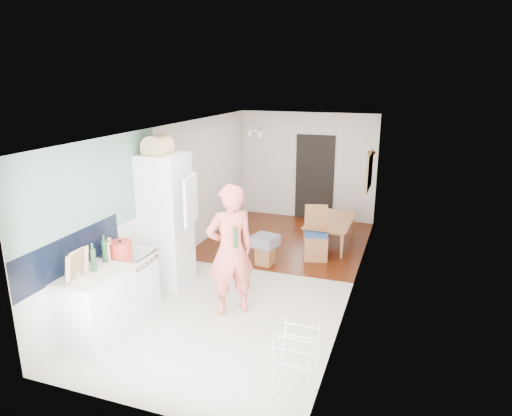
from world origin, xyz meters
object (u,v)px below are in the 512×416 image
Objects in this scene: dining_table at (332,234)px; stool at (265,255)px; drying_rack at (296,362)px; dining_chair at (316,234)px; person at (230,239)px.

dining_table reaches higher than stool.
drying_rack is (0.46, -4.61, 0.15)m from dining_table.
dining_table is 4.63m from drying_rack.
drying_rack reaches higher than stool.
dining_chair is at bearing 101.21° from drying_rack.
drying_rack is (1.40, -3.20, 0.19)m from stool.
dining_chair is at bearing 35.18° from stool.
person reaches higher than stool.
dining_chair is at bearing 170.68° from dining_table.
person is 3.43m from dining_table.
dining_table is 1.69m from stool.
person is 2.24× the size of dining_chair.
dining_table is 1.29× the size of dining_chair.
person is 1.74× the size of dining_table.
dining_chair is 1.02m from stool.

